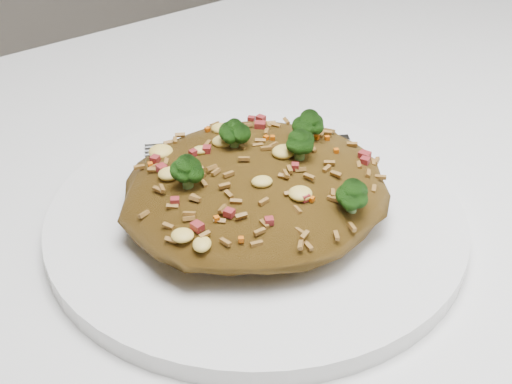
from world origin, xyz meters
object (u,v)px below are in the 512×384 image
(dining_table, at_px, (281,320))
(plate, at_px, (256,218))
(fork, at_px, (258,144))
(fried_rice, at_px, (257,179))

(dining_table, bearing_deg, plate, 137.70)
(plate, relative_size, fork, 1.94)
(plate, bearing_deg, dining_table, -42.30)
(dining_table, distance_m, plate, 0.10)
(fork, bearing_deg, fried_rice, -98.23)
(dining_table, distance_m, fork, 0.14)
(dining_table, relative_size, plate, 4.16)
(dining_table, bearing_deg, fork, 64.88)
(fried_rice, xyz_separation_m, fork, (0.05, 0.07, -0.02))
(fried_rice, bearing_deg, fork, 52.31)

